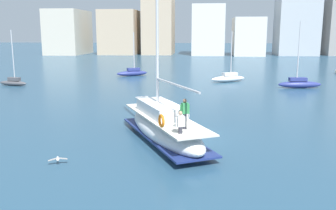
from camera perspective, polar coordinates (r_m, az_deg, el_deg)
name	(u,v)px	position (r m, az deg, el deg)	size (l,w,h in m)	color
ground_plane	(186,139)	(22.29, 2.84, -5.35)	(400.00, 400.00, 0.00)	#284C66
main_sailboat	(164,126)	(21.72, -0.61, -3.30)	(6.51, 9.64, 12.64)	silver
moored_sloop_near	(13,82)	(48.18, -22.82, 3.33)	(3.86, 1.63, 6.62)	#4C4C51
moored_sloop_far	(132,72)	(54.75, -5.55, 5.04)	(4.59, 3.29, 6.33)	navy
moored_cutter_left	(228,78)	(48.49, 9.32, 4.17)	(4.88, 3.36, 6.45)	white
moored_cutter_right	(299,83)	(45.20, 19.68, 3.19)	(5.07, 1.69, 7.52)	navy
seagull	(58,159)	(18.93, -16.69, -8.02)	(0.89, 0.51, 0.17)	silver
waterfront_buildings	(208,25)	(107.61, 6.22, 12.18)	(86.26, 17.61, 26.20)	beige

